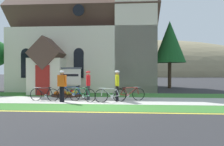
% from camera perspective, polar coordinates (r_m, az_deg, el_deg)
% --- Properties ---
extents(ground, '(140.00, 140.00, 0.00)m').
position_cam_1_polar(ground, '(13.25, -1.99, -6.70)').
color(ground, '#2B2B2D').
extents(sidewalk_slab, '(32.00, 2.60, 0.01)m').
position_cam_1_polar(sidewalk_slab, '(11.61, -14.02, -7.75)').
color(sidewalk_slab, '#B7B5AD').
rests_on(sidewalk_slab, ground).
extents(grass_verge, '(32.00, 1.69, 0.01)m').
position_cam_1_polar(grass_verge, '(9.62, -17.97, -9.54)').
color(grass_verge, '#38722D').
rests_on(grass_verge, ground).
extents(church_lawn, '(24.00, 2.31, 0.01)m').
position_cam_1_polar(church_lawn, '(13.95, -10.93, -6.33)').
color(church_lawn, '#38722D').
rests_on(church_lawn, ground).
extents(curb_paint_stripe, '(28.00, 0.16, 0.01)m').
position_cam_1_polar(curb_paint_stripe, '(8.72, -20.43, -10.63)').
color(curb_paint_stripe, yellow).
rests_on(curb_paint_stripe, ground).
extents(church_building, '(12.45, 9.82, 13.34)m').
position_cam_1_polar(church_building, '(18.68, -5.54, 10.21)').
color(church_building, beige).
rests_on(church_building, ground).
extents(church_sign, '(1.74, 0.14, 1.94)m').
position_cam_1_polar(church_sign, '(13.82, -12.52, -1.24)').
color(church_sign, '#474C56').
rests_on(church_sign, ground).
extents(flower_bed, '(2.09, 2.09, 0.34)m').
position_cam_1_polar(flower_bed, '(13.43, -13.13, -6.21)').
color(flower_bed, '#382319').
rests_on(flower_bed, ground).
extents(bicycle_white, '(1.62, 0.62, 0.84)m').
position_cam_1_polar(bicycle_white, '(10.84, -8.82, -6.37)').
color(bicycle_white, black).
rests_on(bicycle_white, ground).
extents(bicycle_yellow, '(1.74, 0.34, 0.80)m').
position_cam_1_polar(bicycle_yellow, '(11.12, 5.20, -6.19)').
color(bicycle_yellow, black).
rests_on(bicycle_yellow, ground).
extents(bicycle_orange, '(1.74, 0.21, 0.80)m').
position_cam_1_polar(bicycle_orange, '(11.55, -19.41, -5.98)').
color(bicycle_orange, black).
rests_on(bicycle_orange, ground).
extents(bicycle_blue, '(1.78, 0.28, 0.80)m').
position_cam_1_polar(bicycle_blue, '(11.75, -11.82, -5.82)').
color(bicycle_blue, black).
rests_on(bicycle_blue, ground).
extents(bicycle_red, '(1.69, 0.40, 0.80)m').
position_cam_1_polar(bicycle_red, '(10.49, -0.43, -6.60)').
color(bicycle_red, black).
rests_on(bicycle_red, ground).
extents(cyclist_in_white_jersey, '(0.59, 0.47, 1.72)m').
position_cam_1_polar(cyclist_in_white_jersey, '(10.80, -14.62, -3.02)').
color(cyclist_in_white_jersey, black).
rests_on(cyclist_in_white_jersey, ground).
extents(cyclist_in_orange_jersey, '(0.29, 0.74, 1.72)m').
position_cam_1_polar(cyclist_in_orange_jersey, '(10.88, 1.53, -2.96)').
color(cyclist_in_orange_jersey, black).
rests_on(cyclist_in_orange_jersey, ground).
extents(cyclist_in_blue_jersey, '(0.33, 0.74, 1.69)m').
position_cam_1_polar(cyclist_in_blue_jersey, '(11.30, -7.08, -2.92)').
color(cyclist_in_blue_jersey, '#2D2D33').
rests_on(cyclist_in_blue_jersey, ground).
extents(roadside_conifer, '(3.06, 3.06, 6.55)m').
position_cam_1_polar(roadside_conifer, '(19.76, 16.73, 8.80)').
color(roadside_conifer, '#3D2D1E').
rests_on(roadside_conifer, ground).
extents(distant_hill, '(82.66, 38.29, 24.06)m').
position_cam_1_polar(distant_hill, '(68.89, 11.69, -0.73)').
color(distant_hill, '#847A5B').
rests_on(distant_hill, ground).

